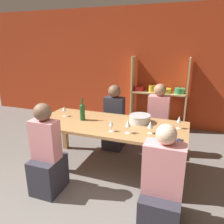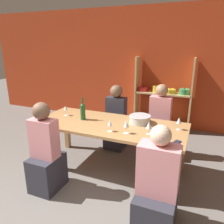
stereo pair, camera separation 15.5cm
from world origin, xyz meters
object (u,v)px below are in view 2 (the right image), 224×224
(dining_table, at_px, (109,129))
(wine_glass_red_e, at_px, (66,108))
(shelf_unit, at_px, (162,104))
(wine_glass_red_c, at_px, (149,126))
(mixing_bowl, at_px, (140,119))
(person_far_a, at_px, (159,129))
(wine_bottle_green, at_px, (83,111))
(wine_glass_red_a, at_px, (179,121))
(wine_glass_red_d, at_px, (110,123))
(person_near_b, at_px, (157,191))
(cell_phone, at_px, (176,143))
(person_near_a, at_px, (46,158))
(person_far_b, at_px, (116,124))
(wine_glass_red_b, at_px, (126,124))
(wine_glass_empty_a, at_px, (41,114))

(dining_table, bearing_deg, wine_glass_red_e, 174.81)
(shelf_unit, xyz_separation_m, wine_glass_red_c, (0.23, -2.23, 0.31))
(mixing_bowl, distance_m, person_far_a, 0.72)
(wine_bottle_green, relative_size, wine_glass_red_a, 1.96)
(wine_glass_red_d, distance_m, person_near_b, 1.05)
(wine_bottle_green, xyz_separation_m, wine_glass_red_d, (0.57, -0.28, -0.03))
(cell_phone, xyz_separation_m, person_near_a, (-1.58, -0.45, -0.31))
(wine_glass_red_d, bearing_deg, person_far_b, 107.25)
(shelf_unit, bearing_deg, wine_bottle_green, -112.38)
(wine_bottle_green, relative_size, cell_phone, 2.12)
(wine_glass_red_a, height_order, wine_glass_red_b, wine_glass_red_b)
(dining_table, bearing_deg, cell_phone, -16.64)
(shelf_unit, distance_m, wine_glass_red_b, 2.35)
(person_near_a, bearing_deg, shelf_unit, 70.74)
(wine_glass_red_b, xyz_separation_m, cell_phone, (0.65, -0.05, -0.12))
(person_near_a, bearing_deg, person_far_b, 75.96)
(dining_table, relative_size, wine_glass_red_e, 13.63)
(person_far_a, bearing_deg, wine_glass_red_b, 76.80)
(wine_glass_red_b, xyz_separation_m, person_near_a, (-0.94, -0.50, -0.43))
(cell_phone, bearing_deg, wine_glass_red_e, 168.39)
(mixing_bowl, relative_size, wine_glass_red_a, 1.81)
(dining_table, xyz_separation_m, person_far_a, (0.60, 0.80, -0.20))
(wine_bottle_green, distance_m, wine_glass_red_a, 1.42)
(wine_glass_red_c, relative_size, person_near_a, 0.14)
(wine_bottle_green, height_order, person_near_a, person_near_a)
(wine_glass_red_e, height_order, person_near_b, person_near_b)
(wine_glass_red_c, xyz_separation_m, wine_glass_red_d, (-0.50, -0.11, -0.00))
(wine_bottle_green, height_order, wine_glass_red_a, wine_bottle_green)
(wine_glass_red_e, bearing_deg, wine_glass_red_c, -9.25)
(wine_bottle_green, relative_size, person_near_b, 0.30)
(wine_glass_empty_a, xyz_separation_m, person_far_b, (0.80, 1.07, -0.42))
(shelf_unit, relative_size, mixing_bowl, 5.02)
(wine_glass_red_e, bearing_deg, wine_glass_empty_a, -118.15)
(person_far_b, bearing_deg, person_near_b, 124.40)
(wine_glass_red_c, xyz_separation_m, person_far_b, (-0.83, 0.94, -0.43))
(mixing_bowl, bearing_deg, person_far_b, 136.36)
(person_near_b, bearing_deg, dining_table, 137.50)
(shelf_unit, relative_size, person_far_b, 1.36)
(wine_bottle_green, xyz_separation_m, wine_glass_red_a, (1.42, 0.14, -0.01))
(wine_glass_red_c, xyz_separation_m, person_near_b, (0.27, -0.66, -0.46))
(wine_glass_empty_a, xyz_separation_m, wine_glass_red_c, (1.63, 0.13, 0.01))
(person_near_b, bearing_deg, wine_glass_red_b, 133.75)
(wine_glass_empty_a, bearing_deg, wine_bottle_green, 28.12)
(dining_table, distance_m, cell_phone, 1.04)
(wine_glass_empty_a, bearing_deg, person_far_b, 53.13)
(wine_glass_red_a, xyz_separation_m, person_far_a, (-0.37, 0.65, -0.42))
(shelf_unit, xyz_separation_m, wine_glass_red_b, (-0.05, -2.32, 0.32))
(wine_glass_red_e, bearing_deg, dining_table, -5.19)
(cell_phone, height_order, person_far_a, person_far_a)
(wine_glass_red_a, bearing_deg, person_far_a, 119.80)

